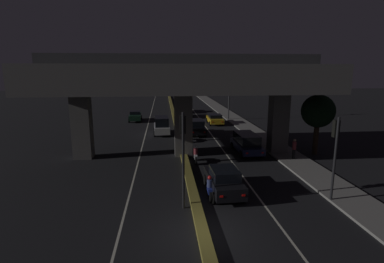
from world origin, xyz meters
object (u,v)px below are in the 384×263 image
(car_dark_blue_second, at_px, (247,143))
(motorcycle_blue_filtering_near, at_px, (210,188))
(car_black_lead, at_px, (224,180))
(car_taxi_yellow_fourth, at_px, (215,119))
(car_black_third, at_px, (196,127))
(car_dark_blue_sixth, at_px, (186,108))
(pedestrian_on_sidewalk, at_px, (294,149))
(traffic_light_left_of_median, at_px, (183,144))
(car_taxi_yellow_fifth, at_px, (186,112))
(street_lamp, at_px, (227,86))
(traffic_light_right_of_median, at_px, (335,145))
(motorcycle_black_filtering_far, at_px, (188,135))
(motorcycle_white_filtering_mid, at_px, (196,155))
(car_dark_green_second_oncoming, at_px, (135,116))
(car_white_lead_oncoming, at_px, (162,125))

(car_dark_blue_second, distance_m, motorcycle_blue_filtering_near, 10.43)
(car_black_lead, xyz_separation_m, car_taxi_yellow_fourth, (3.51, 23.39, -0.13))
(car_dark_blue_second, relative_size, car_black_third, 1.11)
(car_dark_blue_sixth, relative_size, pedestrian_on_sidewalk, 2.75)
(traffic_light_left_of_median, relative_size, car_taxi_yellow_fifth, 1.23)
(traffic_light_left_of_median, height_order, street_lamp, street_lamp)
(car_black_third, bearing_deg, traffic_light_right_of_median, -164.81)
(motorcycle_black_filtering_far, bearing_deg, car_taxi_yellow_fifth, -6.90)
(street_lamp, xyz_separation_m, car_dark_blue_second, (-2.01, -17.97, -4.08))
(traffic_light_right_of_median, distance_m, car_taxi_yellow_fifth, 32.20)
(street_lamp, xyz_separation_m, motorcycle_black_filtering_far, (-6.91, -13.02, -4.41))
(car_black_third, relative_size, car_taxi_yellow_fourth, 1.00)
(car_black_lead, xyz_separation_m, motorcycle_white_filtering_mid, (-1.03, 6.29, -0.23))
(car_dark_blue_second, relative_size, motorcycle_black_filtering_far, 2.56)
(traffic_light_left_of_median, height_order, car_dark_blue_sixth, traffic_light_left_of_median)
(car_black_third, relative_size, motorcycle_blue_filtering_near, 2.46)
(car_dark_blue_second, distance_m, motorcycle_white_filtering_mid, 5.45)
(traffic_light_right_of_median, xyz_separation_m, car_dark_green_second_oncoming, (-13.56, 28.60, -2.61))
(street_lamp, height_order, motorcycle_white_filtering_mid, street_lamp)
(car_taxi_yellow_fifth, relative_size, pedestrian_on_sidewalk, 2.55)
(traffic_light_left_of_median, distance_m, car_taxi_yellow_fourth, 25.92)
(pedestrian_on_sidewalk, bearing_deg, car_black_third, 122.70)
(car_taxi_yellow_fifth, relative_size, car_white_lead_oncoming, 1.05)
(traffic_light_left_of_median, bearing_deg, motorcycle_black_filtering_far, 84.37)
(car_taxi_yellow_fifth, bearing_deg, car_taxi_yellow_fourth, -150.49)
(car_dark_blue_sixth, xyz_separation_m, car_dark_green_second_oncoming, (-8.07, -8.56, 0.00))
(car_taxi_yellow_fourth, bearing_deg, car_black_third, 153.04)
(car_taxi_yellow_fourth, relative_size, car_taxi_yellow_fifth, 0.99)
(car_dark_blue_sixth, relative_size, motorcycle_blue_filtering_near, 2.69)
(car_black_third, bearing_deg, pedestrian_on_sidewalk, -149.20)
(car_black_lead, bearing_deg, car_dark_blue_sixth, -2.36)
(car_black_third, relative_size, pedestrian_on_sidewalk, 2.52)
(street_lamp, height_order, car_taxi_yellow_fourth, street_lamp)
(traffic_light_right_of_median, xyz_separation_m, motorcycle_white_filtering_mid, (-6.92, 7.93, -2.73))
(car_dark_blue_second, relative_size, motorcycle_white_filtering_mid, 2.64)
(car_dark_blue_second, height_order, motorcycle_blue_filtering_near, car_dark_blue_second)
(car_black_lead, height_order, car_taxi_yellow_fifth, car_black_lead)
(traffic_light_right_of_median, distance_m, car_white_lead_oncoming, 21.51)
(car_black_lead, distance_m, car_dark_blue_sixth, 35.52)
(motorcycle_white_filtering_mid, bearing_deg, street_lamp, -14.96)
(car_black_third, distance_m, car_taxi_yellow_fourth, 7.29)
(car_dark_blue_second, bearing_deg, car_taxi_yellow_fourth, 0.15)
(traffic_light_right_of_median, height_order, pedestrian_on_sidewalk, traffic_light_right_of_median)
(traffic_light_left_of_median, relative_size, pedestrian_on_sidewalk, 3.13)
(car_taxi_yellow_fifth, relative_size, car_dark_green_second_oncoming, 1.05)
(car_black_lead, xyz_separation_m, motorcycle_black_filtering_far, (-1.06, 13.66, -0.22))
(traffic_light_left_of_median, relative_size, car_taxi_yellow_fourth, 1.24)
(car_dark_blue_sixth, xyz_separation_m, motorcycle_black_filtering_far, (-1.46, -21.86, -0.11))
(car_dark_blue_second, distance_m, car_taxi_yellow_fourth, 14.69)
(motorcycle_blue_filtering_near, bearing_deg, traffic_light_right_of_median, -96.63)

